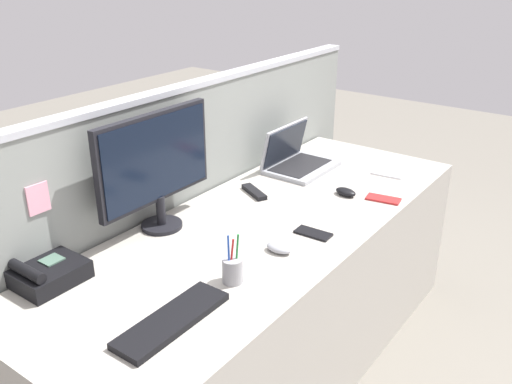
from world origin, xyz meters
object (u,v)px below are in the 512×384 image
(cell_phone_black_slab, at_px, (313,233))
(tv_remote, at_px, (254,192))
(desk_phone, at_px, (48,274))
(cell_phone_red_case, at_px, (383,199))
(desktop_monitor, at_px, (156,163))
(cell_phone_white_slab, at_px, (387,174))
(computer_mouse_left_hand, at_px, (346,192))
(keyboard_main, at_px, (172,320))
(laptop, at_px, (295,158))
(computer_mouse_right_hand, at_px, (279,248))
(pen_cup, at_px, (233,270))

(cell_phone_black_slab, distance_m, tv_remote, 0.45)
(desk_phone, distance_m, cell_phone_red_case, 1.40)
(desktop_monitor, distance_m, cell_phone_red_case, 1.01)
(cell_phone_black_slab, bearing_deg, cell_phone_white_slab, -0.74)
(desktop_monitor, relative_size, computer_mouse_left_hand, 5.47)
(keyboard_main, height_order, tv_remote, keyboard_main)
(laptop, xyz_separation_m, computer_mouse_left_hand, (-0.15, -0.36, -0.03))
(computer_mouse_right_hand, relative_size, tv_remote, 0.59)
(cell_phone_black_slab, bearing_deg, tv_remote, 64.45)
(desk_phone, bearing_deg, pen_cup, -52.98)
(laptop, bearing_deg, tv_remote, -176.04)
(pen_cup, relative_size, cell_phone_red_case, 1.19)
(computer_mouse_left_hand, height_order, cell_phone_black_slab, computer_mouse_left_hand)
(desk_phone, height_order, cell_phone_red_case, desk_phone)
(cell_phone_white_slab, bearing_deg, laptop, 107.52)
(keyboard_main, distance_m, cell_phone_white_slab, 1.46)
(computer_mouse_right_hand, bearing_deg, cell_phone_red_case, -11.10)
(desk_phone, xyz_separation_m, pen_cup, (0.36, -0.48, 0.01))
(computer_mouse_right_hand, height_order, tv_remote, computer_mouse_right_hand)
(cell_phone_red_case, bearing_deg, computer_mouse_left_hand, 98.36)
(tv_remote, bearing_deg, keyboard_main, -131.45)
(cell_phone_red_case, height_order, cell_phone_white_slab, same)
(computer_mouse_right_hand, xyz_separation_m, cell_phone_black_slab, (0.19, -0.03, -0.01))
(keyboard_main, xyz_separation_m, computer_mouse_right_hand, (0.53, -0.02, 0.01))
(desktop_monitor, relative_size, cell_phone_black_slab, 3.87)
(desk_phone, bearing_deg, cell_phone_black_slab, -33.08)
(laptop, bearing_deg, cell_phone_black_slab, -141.83)
(laptop, relative_size, computer_mouse_left_hand, 3.52)
(desktop_monitor, bearing_deg, pen_cup, -106.52)
(keyboard_main, bearing_deg, computer_mouse_right_hand, -2.17)
(computer_mouse_left_hand, bearing_deg, desk_phone, 168.46)
(keyboard_main, distance_m, pen_cup, 0.28)
(keyboard_main, relative_size, computer_mouse_right_hand, 3.85)
(tv_remote, bearing_deg, cell_phone_black_slab, -86.48)
(computer_mouse_right_hand, height_order, cell_phone_white_slab, computer_mouse_right_hand)
(desk_phone, relative_size, cell_phone_white_slab, 1.43)
(keyboard_main, bearing_deg, pen_cup, -1.26)
(desktop_monitor, xyz_separation_m, tv_remote, (0.48, -0.11, -0.26))
(computer_mouse_left_hand, relative_size, tv_remote, 0.59)
(pen_cup, height_order, tv_remote, pen_cup)
(pen_cup, height_order, cell_phone_black_slab, pen_cup)
(computer_mouse_left_hand, relative_size, pen_cup, 0.57)
(desk_phone, bearing_deg, cell_phone_white_slab, -17.94)
(cell_phone_red_case, bearing_deg, desktop_monitor, 131.41)
(desktop_monitor, distance_m, computer_mouse_left_hand, 0.87)
(tv_remote, bearing_deg, cell_phone_red_case, -33.77)
(computer_mouse_left_hand, height_order, pen_cup, pen_cup)
(cell_phone_black_slab, xyz_separation_m, cell_phone_white_slab, (0.74, 0.02, 0.00))
(laptop, xyz_separation_m, keyboard_main, (-1.28, -0.39, -0.04))
(cell_phone_white_slab, bearing_deg, keyboard_main, 172.62)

